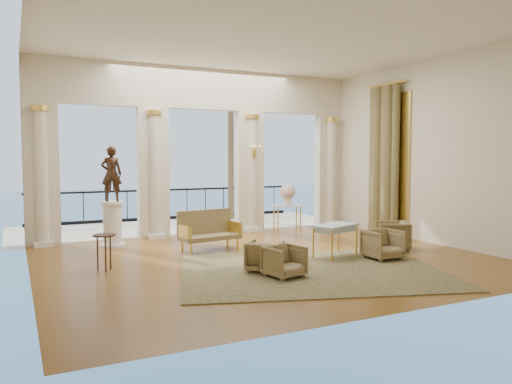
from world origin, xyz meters
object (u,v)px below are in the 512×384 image
armchair_b (383,243)px  armchair_d (265,255)px  armchair_a (284,260)px  console_table (287,209)px  statue (111,174)px  game_table (335,228)px  armchair_c (393,234)px  settee (208,230)px  side_table (104,240)px  pedestal (112,225)px

armchair_b → armchair_d: size_ratio=1.09×
armchair_a → console_table: (2.68, 4.60, 0.33)m
armchair_d → statue: statue is taller
game_table → armchair_a: bearing=-170.6°
game_table → statue: size_ratio=0.89×
armchair_d → armchair_c: bearing=-125.4°
settee → statue: size_ratio=1.11×
console_table → armchair_b: bearing=-70.0°
armchair_d → console_table: (2.78, 4.05, 0.33)m
side_table → game_table: bearing=-10.2°
armchair_b → pedestal: 6.17m
armchair_b → game_table: size_ratio=0.60×
console_table → side_table: size_ratio=1.29×
armchair_a → side_table: 3.36m
armchair_a → armchair_d: (-0.10, 0.55, 0.00)m
game_table → armchair_b: bearing=-61.1°
game_table → settee: bearing=116.2°
armchair_a → armchair_d: 0.56m
armchair_d → console_table: 4.93m
armchair_c → game_table: 1.73m
pedestal → side_table: pedestal is taller
armchair_d → side_table: bearing=16.4°
armchair_c → side_table: armchair_c is taller
settee → armchair_a: bearing=-92.5°
armchair_d → settee: settee is taller
armchair_c → armchair_d: 3.71m
armchair_c → game_table: bearing=-53.8°
game_table → console_table: (0.83, 3.51, 0.02)m
armchair_c → side_table: 6.33m
game_table → statue: (-4.01, 3.30, 1.10)m
statue → side_table: bearing=93.1°
armchair_c → armchair_d: armchair_c is taller
armchair_b → settee: bearing=137.8°
armchair_b → settee: 3.86m
statue → console_table: bearing=-161.1°
armchair_a → settee: (-0.28, 3.05, 0.14)m
console_table → side_table: (-5.42, -2.68, -0.06)m
armchair_a → settee: size_ratio=0.43×
armchair_b → side_table: armchair_b is taller
armchair_c → pedestal: bearing=-88.0°
game_table → pedestal: 5.19m
settee → side_table: (-2.47, -1.13, 0.14)m
armchair_d → statue: (-2.06, 3.84, 1.41)m
armchair_d → side_table: size_ratio=0.92×
armchair_c → pedestal: size_ratio=0.66×
console_table → side_table: bearing=-132.5°
settee → pedestal: pedestal is taller
pedestal → console_table: size_ratio=1.22×
armchair_c → console_table: (-0.86, 3.35, 0.29)m
armchair_c → game_table: size_ratio=0.62×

